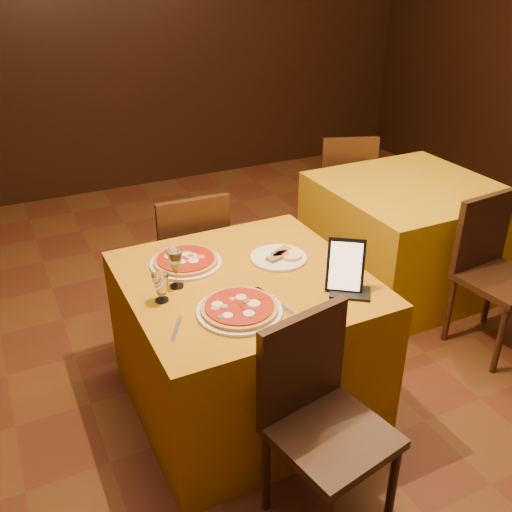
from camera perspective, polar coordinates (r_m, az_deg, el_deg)
name	(u,v)px	position (r m, az deg, el deg)	size (l,w,h in m)	color
floor	(317,391)	(3.20, 6.09, -13.30)	(6.00, 7.00, 0.01)	#5E2D19
wall_back	(124,41)	(5.71, -13.06, 20.25)	(6.00, 0.01, 2.80)	black
main_table	(245,342)	(2.89, -1.08, -8.56)	(1.10, 1.10, 0.75)	#AD730B
side_table	(406,236)	(4.07, 14.78, 1.96)	(1.10, 1.10, 0.75)	#B88A0B
chair_main_near	(332,435)	(2.32, 7.62, -17.33)	(0.38, 0.38, 0.91)	black
chair_main_far	(187,257)	(3.51, -6.90, -0.14)	(0.47, 0.47, 0.91)	black
chair_side_near	(502,280)	(3.53, 23.42, -2.25)	(0.46, 0.46, 0.91)	black
chair_side_far	(341,187)	(4.63, 8.51, 6.85)	(0.43, 0.43, 0.91)	#30230F
pizza_near	(239,309)	(2.42, -1.66, -5.36)	(0.37, 0.37, 0.03)	white
pizza_far	(186,262)	(2.81, -7.03, -0.55)	(0.35, 0.35, 0.03)	white
cutlet_dish	(279,257)	(2.84, 2.28, -0.07)	(0.28, 0.28, 0.03)	white
wine_glass	(176,268)	(2.59, -8.05, -1.24)	(0.08, 0.08, 0.19)	#CFBC75
water_glass	(161,288)	(2.51, -9.47, -3.17)	(0.07, 0.07, 0.13)	white
tablet	(346,265)	(2.57, 8.95, -0.93)	(0.17, 0.01, 0.24)	black
knife	(274,301)	(2.50, 1.84, -4.55)	(0.24, 0.02, 0.01)	silver
fork_near	(177,328)	(2.35, -7.93, -7.17)	(0.17, 0.02, 0.01)	#B7B7BE
fork_far	(208,252)	(2.91, -4.79, 0.37)	(0.14, 0.02, 0.01)	silver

